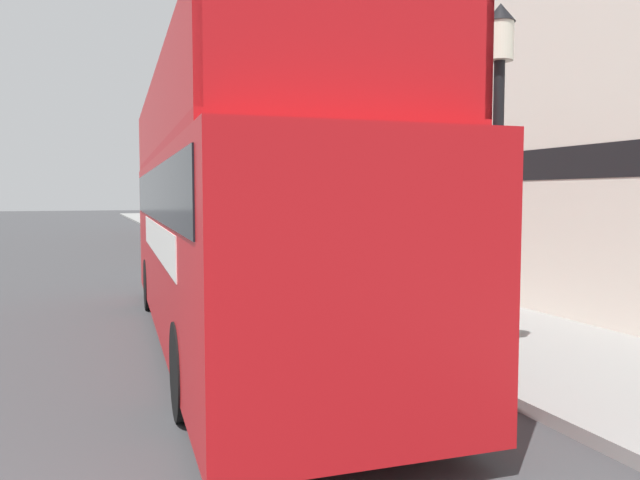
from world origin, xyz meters
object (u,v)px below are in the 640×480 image
lamp_post_nearest (498,117)px  lamp_post_second (299,155)px  parked_car_ahead_of_bus (199,252)px  tour_bus (235,226)px

lamp_post_nearest → lamp_post_second: (-0.10, 7.01, -0.02)m
parked_car_ahead_of_bus → lamp_post_nearest: lamp_post_nearest is taller
lamp_post_nearest → tour_bus: bearing=129.0°
tour_bus → parked_car_ahead_of_bus: (0.89, 8.24, -1.14)m
parked_car_ahead_of_bus → lamp_post_second: 5.21m
lamp_post_nearest → lamp_post_second: size_ratio=1.01×
tour_bus → lamp_post_nearest: 4.20m
tour_bus → parked_car_ahead_of_bus: tour_bus is taller
lamp_post_second → parked_car_ahead_of_bus: bearing=109.3°
tour_bus → lamp_post_second: lamp_post_second is taller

